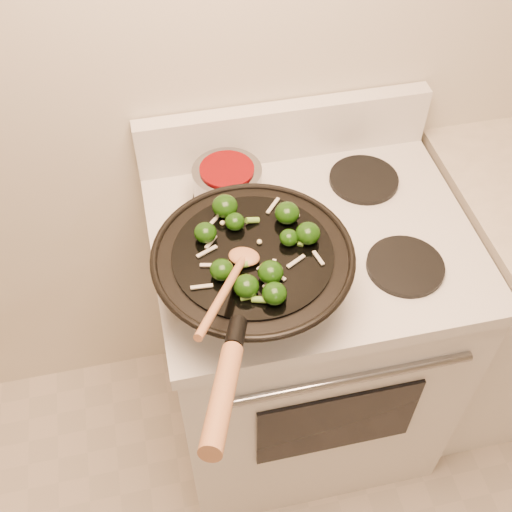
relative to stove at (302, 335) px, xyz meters
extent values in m
plane|color=silver|center=(0.06, 0.33, 0.83)|extent=(3.50, 0.00, 3.50)
cube|color=silver|center=(0.00, 0.00, -0.03)|extent=(0.76, 0.64, 0.88)
cube|color=silver|center=(0.00, 0.00, 0.43)|extent=(0.78, 0.66, 0.04)
cube|color=silver|center=(0.00, 0.30, 0.53)|extent=(0.78, 0.05, 0.16)
cylinder|color=gray|center=(0.00, -0.33, 0.31)|extent=(0.60, 0.02, 0.02)
cube|color=black|center=(0.00, -0.33, 0.08)|extent=(0.42, 0.01, 0.28)
cylinder|color=black|center=(-0.18, -0.15, 0.46)|extent=(0.18, 0.18, 0.01)
cylinder|color=black|center=(0.18, -0.15, 0.46)|extent=(0.18, 0.18, 0.01)
cylinder|color=black|center=(-0.18, 0.15, 0.46)|extent=(0.18, 0.18, 0.01)
cylinder|color=black|center=(0.18, 0.15, 0.46)|extent=(0.18, 0.18, 0.01)
torus|color=black|center=(-0.18, -0.15, 0.59)|extent=(0.43, 0.43, 0.02)
cylinder|color=black|center=(-0.18, -0.15, 0.59)|extent=(0.34, 0.34, 0.01)
cylinder|color=black|center=(-0.26, -0.38, 0.65)|extent=(0.06, 0.08, 0.05)
cylinder|color=#A26640|center=(-0.31, -0.52, 0.69)|extent=(0.11, 0.22, 0.09)
ellipsoid|color=#123307|center=(-0.27, -0.09, 0.61)|extent=(0.05, 0.05, 0.04)
cylinder|color=#48832F|center=(-0.25, -0.09, 0.60)|extent=(0.02, 0.02, 0.02)
ellipsoid|color=#123307|center=(-0.09, -0.08, 0.61)|extent=(0.05, 0.05, 0.05)
ellipsoid|color=#123307|center=(-0.10, -0.14, 0.61)|extent=(0.04, 0.04, 0.03)
ellipsoid|color=#123307|center=(-0.20, -0.07, 0.61)|extent=(0.04, 0.04, 0.04)
cylinder|color=#48832F|center=(-0.19, -0.07, 0.60)|extent=(0.02, 0.02, 0.02)
ellipsoid|color=#123307|center=(-0.25, -0.20, 0.61)|extent=(0.05, 0.05, 0.04)
ellipsoid|color=#123307|center=(-0.06, -0.14, 0.61)|extent=(0.05, 0.05, 0.04)
ellipsoid|color=#123307|center=(-0.16, -0.28, 0.61)|extent=(0.05, 0.05, 0.04)
cylinder|color=#48832F|center=(-0.15, -0.28, 0.60)|extent=(0.02, 0.02, 0.02)
ellipsoid|color=#123307|center=(-0.21, -0.25, 0.61)|extent=(0.05, 0.05, 0.04)
ellipsoid|color=#123307|center=(-0.16, -0.23, 0.61)|extent=(0.05, 0.05, 0.04)
ellipsoid|color=#123307|center=(-0.22, -0.03, 0.61)|extent=(0.06, 0.06, 0.05)
cylinder|color=#48832F|center=(-0.20, -0.03, 0.60)|extent=(0.02, 0.02, 0.02)
cube|color=beige|center=(-0.10, -0.20, 0.59)|extent=(0.04, 0.03, 0.00)
cube|color=beige|center=(-0.30, -0.22, 0.59)|extent=(0.04, 0.01, 0.00)
cube|color=beige|center=(-0.16, -0.26, 0.59)|extent=(0.04, 0.04, 0.00)
cube|color=beige|center=(-0.26, -0.11, 0.59)|extent=(0.03, 0.03, 0.00)
cube|color=beige|center=(-0.27, -0.13, 0.59)|extent=(0.05, 0.03, 0.00)
cube|color=beige|center=(-0.08, -0.07, 0.59)|extent=(0.05, 0.01, 0.00)
cube|color=beige|center=(-0.15, -0.22, 0.59)|extent=(0.04, 0.05, 0.00)
cube|color=beige|center=(-0.24, -0.04, 0.59)|extent=(0.04, 0.04, 0.00)
cube|color=beige|center=(-0.17, -0.21, 0.59)|extent=(0.03, 0.04, 0.00)
cube|color=beige|center=(-0.15, -0.21, 0.59)|extent=(0.03, 0.06, 0.00)
cube|color=beige|center=(-0.11, -0.03, 0.59)|extent=(0.04, 0.05, 0.00)
cube|color=beige|center=(-0.05, -0.20, 0.59)|extent=(0.02, 0.04, 0.00)
cube|color=beige|center=(-0.27, -0.17, 0.59)|extent=(0.04, 0.02, 0.00)
cylinder|color=#649E33|center=(-0.19, -0.28, 0.60)|extent=(0.02, 0.03, 0.02)
cylinder|color=#649E33|center=(-0.22, -0.27, 0.60)|extent=(0.03, 0.03, 0.02)
cylinder|color=#649E33|center=(-0.21, -0.19, 0.60)|extent=(0.03, 0.02, 0.02)
cylinder|color=#649E33|center=(-0.08, -0.15, 0.60)|extent=(0.03, 0.02, 0.02)
cylinder|color=#649E33|center=(-0.21, -0.26, 0.60)|extent=(0.02, 0.03, 0.02)
cylinder|color=#649E33|center=(-0.25, -0.18, 0.60)|extent=(0.03, 0.01, 0.02)
cylinder|color=#649E33|center=(-0.16, -0.07, 0.60)|extent=(0.02, 0.03, 0.01)
sphere|color=#F3E8AB|center=(-0.16, -0.13, 0.60)|extent=(0.01, 0.01, 0.01)
sphere|color=#F3E8AB|center=(-0.20, -0.23, 0.60)|extent=(0.01, 0.01, 0.01)
sphere|color=#F3E8AB|center=(-0.25, -0.09, 0.60)|extent=(0.01, 0.01, 0.01)
sphere|color=#F3E8AB|center=(-0.23, -0.06, 0.60)|extent=(0.01, 0.01, 0.01)
ellipsoid|color=#A26640|center=(-0.20, -0.17, 0.60)|extent=(0.08, 0.08, 0.02)
cylinder|color=#A26640|center=(-0.27, -0.29, 0.64)|extent=(0.14, 0.24, 0.10)
cylinder|color=gray|center=(-0.18, 0.15, 0.51)|extent=(0.17, 0.17, 0.09)
cylinder|color=#620407|center=(-0.18, 0.15, 0.56)|extent=(0.13, 0.13, 0.01)
cylinder|color=black|center=(-0.16, 0.01, 0.55)|extent=(0.03, 0.11, 0.02)
camera|label=1|loc=(-0.36, -1.00, 1.60)|focal=45.00mm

